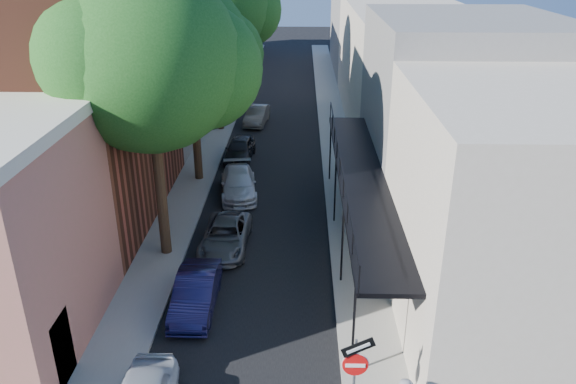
# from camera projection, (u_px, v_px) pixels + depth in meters

# --- Properties ---
(road_surface) EXTENTS (6.00, 64.00, 0.01)m
(road_surface) POSITION_uv_depth(u_px,v_px,m) (278.00, 118.00, 41.54)
(road_surface) COLOR black
(road_surface) RESTS_ON ground
(sidewalk_left) EXTENTS (2.00, 64.00, 0.12)m
(sidewalk_left) POSITION_uv_depth(u_px,v_px,m) (224.00, 117.00, 41.61)
(sidewalk_left) COLOR gray
(sidewalk_left) RESTS_ON ground
(sidewalk_right) EXTENTS (2.00, 64.00, 0.12)m
(sidewalk_right) POSITION_uv_depth(u_px,v_px,m) (332.00, 117.00, 41.43)
(sidewalk_right) COLOR gray
(sidewalk_right) RESTS_ON ground
(buildings_left) EXTENTS (10.10, 59.10, 12.00)m
(buildings_left) POSITION_uv_depth(u_px,v_px,m) (142.00, 53.00, 38.62)
(buildings_left) COLOR #B4685C
(buildings_left) RESTS_ON ground
(buildings_right) EXTENTS (9.80, 55.00, 10.00)m
(buildings_right) POSITION_uv_depth(u_px,v_px,m) (406.00, 60.00, 39.09)
(buildings_right) COLOR beige
(buildings_right) RESTS_ON ground
(sign_post) EXTENTS (0.89, 0.17, 2.99)m
(sign_post) POSITION_uv_depth(u_px,v_px,m) (355.00, 368.00, 14.13)
(sign_post) COLOR #595B60
(sign_post) RESTS_ON ground
(oak_near) EXTENTS (7.48, 6.80, 11.42)m
(oak_near) POSITION_uv_depth(u_px,v_px,m) (162.00, 62.00, 20.39)
(oak_near) COLOR #382716
(oak_near) RESTS_ON ground
(oak_mid) EXTENTS (6.60, 6.00, 10.20)m
(oak_mid) POSITION_uv_depth(u_px,v_px,m) (199.00, 48.00, 28.00)
(oak_mid) COLOR #382716
(oak_mid) RESTS_ON ground
(oak_far) EXTENTS (7.70, 7.00, 11.90)m
(oak_far) POSITION_uv_depth(u_px,v_px,m) (222.00, 5.00, 35.77)
(oak_far) COLOR #382716
(oak_far) RESTS_ON ground
(parked_car_b) EXTENTS (1.37, 3.89, 1.28)m
(parked_car_b) POSITION_uv_depth(u_px,v_px,m) (196.00, 293.00, 19.63)
(parked_car_b) COLOR #14123A
(parked_car_b) RESTS_ON ground
(parked_car_c) EXTENTS (2.00, 4.17, 1.15)m
(parked_car_c) POSITION_uv_depth(u_px,v_px,m) (226.00, 236.00, 23.58)
(parked_car_c) COLOR #55575C
(parked_car_c) RESTS_ON ground
(parked_car_d) EXTENTS (2.31, 4.50, 1.25)m
(parked_car_d) POSITION_uv_depth(u_px,v_px,m) (239.00, 183.00, 28.61)
(parked_car_d) COLOR silver
(parked_car_d) RESTS_ON ground
(parked_car_e) EXTENTS (1.77, 3.93, 1.31)m
(parked_car_e) POSITION_uv_depth(u_px,v_px,m) (240.00, 149.00, 33.33)
(parked_car_e) COLOR black
(parked_car_e) RESTS_ON ground
(parked_car_f) EXTENTS (1.73, 3.94, 1.26)m
(parked_car_f) POSITION_uv_depth(u_px,v_px,m) (257.00, 115.00, 39.94)
(parked_car_f) COLOR #696358
(parked_car_f) RESTS_ON ground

